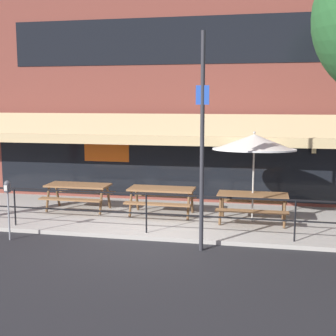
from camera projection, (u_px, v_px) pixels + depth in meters
name	position (u px, v px, depth m)	size (l,w,h in m)	color
ground_plane	(143.00, 240.00, 10.98)	(120.00, 120.00, 0.00)	#232326
patio_deck	(162.00, 218.00, 12.92)	(15.00, 4.00, 0.10)	#ADA89E
restaurant_building	(177.00, 90.00, 14.56)	(15.00, 1.60, 7.20)	brown
patio_railing	(146.00, 204.00, 11.16)	(13.84, 0.04, 0.97)	black
picnic_table_left	(78.00, 190.00, 13.46)	(1.80, 1.42, 0.76)	brown
picnic_table_centre	(162.00, 194.00, 12.90)	(1.80, 1.42, 0.76)	brown
picnic_table_right	(253.00, 200.00, 12.09)	(1.80, 1.42, 0.76)	brown
patio_umbrella_right	(254.00, 143.00, 12.02)	(2.14, 2.14, 2.38)	#B7B2A8
parking_meter_near	(8.00, 192.00, 10.86)	(0.15, 0.16, 1.42)	gray
street_sign_pole	(202.00, 141.00, 9.91)	(0.28, 0.09, 4.69)	#2D2D33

